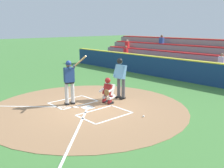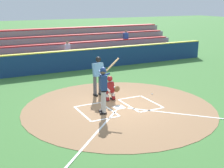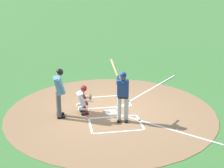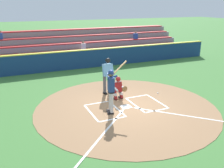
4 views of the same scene
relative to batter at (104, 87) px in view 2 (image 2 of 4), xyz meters
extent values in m
plane|color=#427A38|center=(-0.84, -0.28, -1.10)|extent=(120.00, 120.00, 0.00)
cylinder|color=#99704C|center=(-0.84, -0.28, -1.09)|extent=(8.00, 8.00, 0.01)
cube|color=white|center=(-0.84, -0.28, -1.08)|extent=(0.44, 0.44, 0.01)
cube|color=white|center=(-1.89, -1.18, -1.08)|extent=(1.20, 0.08, 0.01)
cube|color=white|center=(-1.89, 0.62, -1.08)|extent=(1.20, 0.08, 0.01)
cube|color=white|center=(-1.29, -0.28, -1.08)|extent=(0.08, 1.80, 0.01)
cube|color=white|center=(-2.49, -0.28, -1.08)|extent=(0.08, 1.80, 0.01)
cube|color=white|center=(0.21, -1.18, -1.08)|extent=(1.20, 0.08, 0.01)
cube|color=white|center=(0.21, 0.62, -1.08)|extent=(1.20, 0.08, 0.01)
cube|color=white|center=(-0.39, -0.28, -1.08)|extent=(0.08, 1.80, 0.01)
cube|color=white|center=(0.81, -0.28, -1.08)|extent=(0.08, 1.80, 0.01)
cube|color=white|center=(1.26, 1.82, -1.08)|extent=(3.73, 3.73, 0.01)
cube|color=white|center=(-2.94, 1.82, -1.08)|extent=(3.73, 3.73, 0.01)
cylinder|color=#BCBCBC|center=(0.04, 0.13, -0.60)|extent=(0.15, 0.15, 0.84)
cube|color=black|center=(0.08, 0.13, -1.05)|extent=(0.28, 0.18, 0.09)
cylinder|color=#BCBCBC|center=(-0.02, -0.12, -0.60)|extent=(0.15, 0.15, 0.84)
cube|color=black|center=(0.02, -0.13, -1.05)|extent=(0.28, 0.18, 0.09)
cube|color=black|center=(0.01, 0.01, -0.13)|extent=(0.30, 0.38, 0.10)
cube|color=navy|center=(0.01, 0.01, 0.18)|extent=(0.33, 0.45, 0.60)
sphere|color=brown|center=(0.03, 0.00, 0.59)|extent=(0.21, 0.21, 0.21)
sphere|color=navy|center=(0.01, 0.01, 0.66)|extent=(0.23, 0.23, 0.23)
cube|color=navy|center=(0.12, -0.02, 0.63)|extent=(0.15, 0.19, 0.02)
cylinder|color=navy|center=(-0.03, 0.04, 0.46)|extent=(0.44, 0.19, 0.21)
cylinder|color=navy|center=(-0.08, -0.17, 0.46)|extent=(0.28, 0.15, 0.29)
cylinder|color=tan|center=(-0.47, -0.21, 0.76)|extent=(0.72, 0.20, 0.53)
cylinder|color=tan|center=(-0.13, -0.14, 0.52)|extent=(0.08, 0.09, 0.08)
cube|color=black|center=(-1.08, -1.33, -1.05)|extent=(0.15, 0.27, 0.09)
cube|color=maroon|center=(-1.08, -1.29, -0.90)|extent=(0.14, 0.25, 0.37)
cylinder|color=silver|center=(-1.07, -1.38, -0.82)|extent=(0.19, 0.37, 0.21)
cube|color=black|center=(-0.76, -1.29, -1.05)|extent=(0.15, 0.27, 0.09)
cube|color=maroon|center=(-0.76, -1.25, -0.90)|extent=(0.14, 0.25, 0.37)
cylinder|color=silver|center=(-0.75, -1.35, -0.82)|extent=(0.19, 0.37, 0.21)
cube|color=silver|center=(-0.91, -1.38, -0.48)|extent=(0.43, 0.40, 0.52)
cube|color=maroon|center=(-0.92, -1.27, -0.48)|extent=(0.44, 0.26, 0.46)
sphere|color=brown|center=(-0.92, -1.31, -0.11)|extent=(0.21, 0.21, 0.21)
sphere|color=maroon|center=(-0.92, -1.29, -0.09)|extent=(0.24, 0.24, 0.24)
cylinder|color=silver|center=(-1.13, -1.23, -0.50)|extent=(0.13, 0.46, 0.20)
cylinder|color=silver|center=(-0.73, -1.19, -0.50)|extent=(0.13, 0.46, 0.20)
ellipsoid|color=brown|center=(-1.15, -1.03, -0.53)|extent=(0.29, 0.13, 0.28)
cylinder|color=#4C4C51|center=(-0.89, -2.24, -0.59)|extent=(0.16, 0.16, 0.86)
cube|color=black|center=(-0.90, -2.19, -1.05)|extent=(0.15, 0.29, 0.09)
cylinder|color=#4C4C51|center=(-0.61, -2.23, -0.59)|extent=(0.16, 0.16, 0.86)
cube|color=black|center=(-0.62, -2.18, -1.05)|extent=(0.15, 0.29, 0.09)
cube|color=#5B8EB7|center=(-0.76, -2.20, 0.15)|extent=(0.46, 0.39, 0.66)
sphere|color=tan|center=(-0.76, -2.16, 0.62)|extent=(0.22, 0.22, 0.22)
sphere|color=black|center=(-0.76, -2.14, 0.64)|extent=(0.25, 0.25, 0.25)
cylinder|color=#5B8EB7|center=(-1.00, -2.13, 0.18)|extent=(0.12, 0.29, 0.56)
cylinder|color=#5B8EB7|center=(-0.52, -2.10, 0.18)|extent=(0.12, 0.29, 0.56)
sphere|color=white|center=(-3.09, -1.12, -1.06)|extent=(0.07, 0.07, 0.07)
cube|color=navy|center=(-0.84, -7.78, -0.47)|extent=(22.00, 0.36, 1.25)
cube|color=yellow|center=(-0.84, -7.78, 0.18)|extent=(22.00, 0.32, 0.06)
cube|color=gray|center=(-0.84, -8.81, -0.87)|extent=(20.00, 0.85, 0.45)
cube|color=red|center=(-0.84, -8.81, -0.61)|extent=(19.60, 0.72, 0.08)
cube|color=gray|center=(-0.84, -9.66, -0.65)|extent=(20.00, 0.85, 0.90)
cube|color=red|center=(-0.84, -9.66, -0.16)|extent=(19.60, 0.72, 0.08)
cube|color=gray|center=(-0.84, -10.51, -0.42)|extent=(20.00, 0.85, 1.35)
cube|color=red|center=(-0.84, -10.51, 0.29)|extent=(19.60, 0.72, 0.08)
cube|color=gray|center=(-0.84, -11.36, -0.20)|extent=(20.00, 0.85, 1.80)
cube|color=red|center=(-0.84, -11.36, 0.74)|extent=(19.60, 0.72, 0.08)
cube|color=gray|center=(-0.84, -12.21, 0.03)|extent=(20.00, 0.85, 2.25)
cube|color=red|center=(-0.84, -12.21, 1.19)|extent=(19.60, 0.72, 0.08)
cube|color=#284C9E|center=(-6.93, -10.46, 0.56)|extent=(0.36, 0.22, 0.46)
sphere|color=#9E7051|center=(-6.93, -10.46, 0.90)|extent=(0.20, 0.20, 0.20)
cube|color=white|center=(-1.83, -9.61, 0.11)|extent=(0.36, 0.22, 0.46)
sphere|color=#9E7051|center=(-1.83, -9.61, 0.45)|extent=(0.20, 0.20, 0.20)
camera|label=1|loc=(-8.95, 5.69, 2.14)|focal=41.50mm
camera|label=2|loc=(4.82, 10.16, 3.24)|focal=48.21mm
camera|label=3|loc=(10.94, -2.24, 4.26)|focal=54.64mm
camera|label=4|loc=(3.77, 8.63, 3.28)|focal=39.17mm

